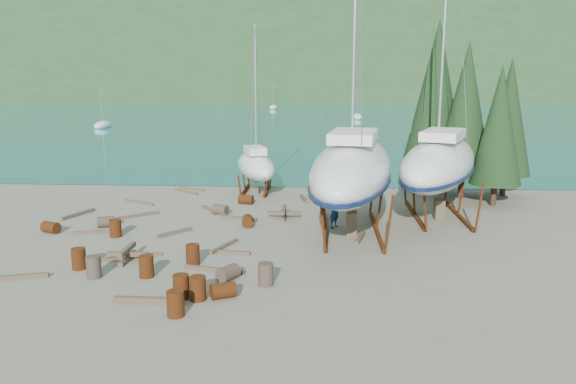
# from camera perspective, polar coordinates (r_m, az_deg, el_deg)

# --- Properties ---
(ground) EXTENTS (600.00, 600.00, 0.00)m
(ground) POSITION_cam_1_polar(r_m,az_deg,el_deg) (25.75, -4.37, -6.00)
(ground) COLOR #6A6553
(ground) RESTS_ON ground
(bay_water) EXTENTS (700.00, 700.00, 0.00)m
(bay_water) POSITION_cam_1_polar(r_m,az_deg,el_deg) (339.40, 2.83, 10.39)
(bay_water) COLOR #1A7383
(bay_water) RESTS_ON ground
(far_hill) EXTENTS (800.00, 360.00, 110.00)m
(far_hill) POSITION_cam_1_polar(r_m,az_deg,el_deg) (344.40, 2.84, 10.40)
(far_hill) COLOR #1F361B
(far_hill) RESTS_ON ground
(far_house_left) EXTENTS (6.60, 5.60, 5.60)m
(far_house_left) POSITION_cam_1_polar(r_m,az_deg,el_deg) (223.53, -13.33, 10.16)
(far_house_left) COLOR beige
(far_house_left) RESTS_ON ground
(far_house_center) EXTENTS (6.60, 5.60, 5.60)m
(far_house_center) POSITION_cam_1_polar(r_m,az_deg,el_deg) (215.62, -2.92, 10.40)
(far_house_center) COLOR beige
(far_house_center) RESTS_ON ground
(far_house_right) EXTENTS (6.60, 5.60, 5.60)m
(far_house_right) POSITION_cam_1_polar(r_m,az_deg,el_deg) (216.00, 10.60, 10.22)
(far_house_right) COLOR beige
(far_house_right) RESTS_ON ground
(cypress_near_right) EXTENTS (3.60, 3.60, 10.00)m
(cypress_near_right) POSITION_cam_1_polar(r_m,az_deg,el_deg) (37.48, 17.61, 8.07)
(cypress_near_right) COLOR black
(cypress_near_right) RESTS_ON ground
(cypress_mid_right) EXTENTS (3.06, 3.06, 8.50)m
(cypress_mid_right) POSITION_cam_1_polar(r_m,az_deg,el_deg) (36.02, 20.62, 6.35)
(cypress_mid_right) COLOR black
(cypress_mid_right) RESTS_ON ground
(cypress_back_left) EXTENTS (4.14, 4.14, 11.50)m
(cypress_back_left) POSITION_cam_1_polar(r_m,az_deg,el_deg) (39.06, 14.82, 9.64)
(cypress_back_left) COLOR black
(cypress_back_left) RESTS_ON ground
(cypress_far_right) EXTENTS (3.24, 3.24, 9.00)m
(cypress_far_right) POSITION_cam_1_polar(r_m,az_deg,el_deg) (39.30, 21.48, 7.10)
(cypress_far_right) COLOR black
(cypress_far_right) RESTS_ON ground
(moored_boat_left) EXTENTS (2.00, 5.00, 6.05)m
(moored_boat_left) POSITION_cam_1_polar(r_m,az_deg,el_deg) (90.97, -18.31, 6.44)
(moored_boat_left) COLOR silver
(moored_boat_left) RESTS_ON ground
(moored_boat_mid) EXTENTS (2.00, 5.00, 6.05)m
(moored_boat_mid) POSITION_cam_1_polar(r_m,az_deg,el_deg) (104.77, 7.03, 7.56)
(moored_boat_mid) COLOR silver
(moored_boat_mid) RESTS_ON ground
(moored_boat_far) EXTENTS (2.00, 5.00, 6.05)m
(moored_boat_far) POSITION_cam_1_polar(r_m,az_deg,el_deg) (134.98, -1.50, 8.56)
(moored_boat_far) COLOR silver
(moored_boat_far) RESTS_ON ground
(large_sailboat_near) EXTENTS (5.75, 13.31, 20.28)m
(large_sailboat_near) POSITION_cam_1_polar(r_m,az_deg,el_deg) (28.17, 6.53, 2.33)
(large_sailboat_near) COLOR silver
(large_sailboat_near) RESTS_ON ground
(large_sailboat_far) EXTENTS (7.58, 12.41, 18.91)m
(large_sailboat_far) POSITION_cam_1_polar(r_m,az_deg,el_deg) (32.32, 15.12, 2.89)
(large_sailboat_far) COLOR silver
(large_sailboat_far) RESTS_ON ground
(small_sailboat_shore) EXTENTS (4.20, 7.28, 11.11)m
(small_sailboat_shore) POSITION_cam_1_polar(r_m,az_deg,el_deg) (38.25, -3.29, 2.69)
(small_sailboat_shore) COLOR silver
(small_sailboat_shore) RESTS_ON ground
(worker) EXTENTS (0.77, 0.85, 1.95)m
(worker) POSITION_cam_1_polar(r_m,az_deg,el_deg) (29.42, 4.78, -1.78)
(worker) COLOR navy
(worker) RESTS_ON ground
(drum_0) EXTENTS (0.58, 0.58, 0.88)m
(drum_0) POSITION_cam_1_polar(r_m,az_deg,el_deg) (24.80, -20.49, -6.37)
(drum_0) COLOR #5E2710
(drum_0) RESTS_ON ground
(drum_1) EXTENTS (0.96, 1.05, 0.58)m
(drum_1) POSITION_cam_1_polar(r_m,az_deg,el_deg) (22.20, -6.11, -8.19)
(drum_1) COLOR #2D2823
(drum_1) RESTS_ON ground
(drum_2) EXTENTS (1.03, 0.87, 0.58)m
(drum_2) POSITION_cam_1_polar(r_m,az_deg,el_deg) (30.93, -22.96, -3.33)
(drum_2) COLOR #5E2710
(drum_2) RESTS_ON ground
(drum_3) EXTENTS (0.58, 0.58, 0.88)m
(drum_3) POSITION_cam_1_polar(r_m,az_deg,el_deg) (19.26, -11.36, -11.06)
(drum_3) COLOR #5E2710
(drum_3) RESTS_ON ground
(drum_4) EXTENTS (0.98, 0.74, 0.58)m
(drum_4) POSITION_cam_1_polar(r_m,az_deg,el_deg) (34.94, -4.30, -0.76)
(drum_4) COLOR #5E2710
(drum_4) RESTS_ON ground
(drum_5) EXTENTS (0.58, 0.58, 0.88)m
(drum_5) POSITION_cam_1_polar(r_m,az_deg,el_deg) (21.51, -2.28, -8.36)
(drum_5) COLOR #2D2823
(drum_5) RESTS_ON ground
(drum_6) EXTENTS (0.68, 0.94, 0.58)m
(drum_6) POSITION_cam_1_polar(r_m,az_deg,el_deg) (29.80, -4.15, -2.95)
(drum_6) COLOR #5E2710
(drum_6) RESTS_ON ground
(drum_7) EXTENTS (0.58, 0.58, 0.88)m
(drum_7) POSITION_cam_1_polar(r_m,az_deg,el_deg) (20.42, -9.14, -9.63)
(drum_7) COLOR #5E2710
(drum_7) RESTS_ON ground
(drum_8) EXTENTS (0.58, 0.58, 0.88)m
(drum_8) POSITION_cam_1_polar(r_m,az_deg,el_deg) (29.06, -17.12, -3.53)
(drum_8) COLOR #5E2710
(drum_8) RESTS_ON ground
(drum_9) EXTENTS (1.04, 0.87, 0.58)m
(drum_9) POSITION_cam_1_polar(r_m,az_deg,el_deg) (32.47, -6.91, -1.78)
(drum_9) COLOR #2D2823
(drum_9) RESTS_ON ground
(drum_10) EXTENTS (0.58, 0.58, 0.88)m
(drum_10) POSITION_cam_1_polar(r_m,az_deg,el_deg) (20.67, -10.81, -9.42)
(drum_10) COLOR #5E2710
(drum_10) RESTS_ON ground
(drum_12) EXTENTS (1.05, 0.91, 0.58)m
(drum_12) POSITION_cam_1_polar(r_m,az_deg,el_deg) (20.52, -6.61, -9.90)
(drum_12) COLOR #5E2710
(drum_12) RESTS_ON ground
(drum_13) EXTENTS (0.58, 0.58, 0.88)m
(drum_13) POSITION_cam_1_polar(r_m,az_deg,el_deg) (23.05, -14.19, -7.34)
(drum_13) COLOR #5E2710
(drum_13) RESTS_ON ground
(drum_14) EXTENTS (0.58, 0.58, 0.88)m
(drum_14) POSITION_cam_1_polar(r_m,az_deg,el_deg) (24.11, -9.65, -6.29)
(drum_14) COLOR #5E2710
(drum_14) RESTS_ON ground
(drum_15) EXTENTS (1.04, 0.90, 0.58)m
(drum_15) POSITION_cam_1_polar(r_m,az_deg,el_deg) (31.09, -18.00, -2.89)
(drum_15) COLOR #2D2823
(drum_15) RESTS_ON ground
(drum_16) EXTENTS (0.58, 0.58, 0.88)m
(drum_16) POSITION_cam_1_polar(r_m,az_deg,el_deg) (23.57, -19.13, -7.21)
(drum_16) COLOR #2D2823
(drum_16) RESTS_ON ground
(timber_0) EXTENTS (1.91, 1.46, 0.14)m
(timber_0) POSITION_cam_1_polar(r_m,az_deg,el_deg) (38.91, -10.33, 0.03)
(timber_0) COLOR brown
(timber_0) RESTS_ON ground
(timber_1) EXTENTS (0.65, 1.99, 0.19)m
(timber_1) POSITION_cam_1_polar(r_m,az_deg,el_deg) (27.63, 7.34, -4.62)
(timber_1) COLOR brown
(timber_1) RESTS_ON ground
(timber_2) EXTENTS (1.04, 2.42, 0.19)m
(timber_2) POSITION_cam_1_polar(r_m,az_deg,el_deg) (34.16, -20.54, -2.12)
(timber_2) COLOR brown
(timber_2) RESTS_ON ground
(timber_3) EXTENTS (2.76, 1.23, 0.15)m
(timber_3) POSITION_cam_1_polar(r_m,az_deg,el_deg) (25.57, -16.01, -6.39)
(timber_3) COLOR brown
(timber_3) RESTS_ON ground
(timber_4) EXTENTS (1.41, 1.67, 0.17)m
(timber_4) POSITION_cam_1_polar(r_m,az_deg,el_deg) (28.89, -11.46, -4.05)
(timber_4) COLOR brown
(timber_4) RESTS_ON ground
(timber_5) EXTENTS (2.57, 0.73, 0.16)m
(timber_5) POSITION_cam_1_polar(r_m,az_deg,el_deg) (23.27, -7.48, -7.82)
(timber_5) COLOR brown
(timber_5) RESTS_ON ground
(timber_6) EXTENTS (0.61, 1.78, 0.19)m
(timber_6) POSITION_cam_1_polar(r_m,az_deg,el_deg) (36.00, 1.63, -0.68)
(timber_6) COLOR brown
(timber_6) RESTS_ON ground
(timber_7) EXTENTS (1.49, 0.28, 0.17)m
(timber_7) POSITION_cam_1_polar(r_m,az_deg,el_deg) (25.27, -5.52, -6.16)
(timber_7) COLOR brown
(timber_7) RESTS_ON ground
(timber_8) EXTENTS (2.01, 0.75, 0.19)m
(timber_8) POSITION_cam_1_polar(r_m,az_deg,el_deg) (31.16, -4.93, -2.68)
(timber_8) COLOR brown
(timber_8) RESTS_ON ground
(timber_9) EXTENTS (2.02, 1.05, 0.15)m
(timber_9) POSITION_cam_1_polar(r_m,az_deg,el_deg) (39.72, -9.76, 0.30)
(timber_9) COLOR brown
(timber_9) RESTS_ON ground
(timber_10) EXTENTS (1.82, 2.30, 0.16)m
(timber_10) POSITION_cam_1_polar(r_m,az_deg,el_deg) (33.20, -7.65, -1.87)
(timber_10) COLOR brown
(timber_10) RESTS_ON ground
(timber_11) EXTENTS (1.00, 2.19, 0.15)m
(timber_11) POSITION_cam_1_polar(r_m,az_deg,el_deg) (26.30, -6.51, -5.49)
(timber_11) COLOR brown
(timber_11) RESTS_ON ground
(timber_12) EXTENTS (2.14, 0.71, 0.17)m
(timber_12) POSITION_cam_1_polar(r_m,az_deg,el_deg) (30.04, -18.91, -3.86)
(timber_12) COLOR brown
(timber_12) RESTS_ON ground
(timber_14) EXTENTS (3.02, 1.07, 0.18)m
(timber_14) POSITION_cam_1_polar(r_m,az_deg,el_deg) (24.72, -26.71, -7.80)
(timber_14) COLOR brown
(timber_14) RESTS_ON ground
(timber_15) EXTENTS (2.25, 1.27, 0.15)m
(timber_15) POSITION_cam_1_polar(r_m,az_deg,el_deg) (36.26, -14.92, -1.02)
(timber_15) COLOR brown
(timber_15) RESTS_ON ground
(timber_16) EXTENTS (2.48, 0.26, 0.23)m
(timber_16) POSITION_cam_1_polar(r_m,az_deg,el_deg) (20.57, -13.97, -10.65)
(timber_16) COLOR brown
(timber_16) RESTS_ON ground
(timber_17) EXTENTS (2.14, 1.90, 0.16)m
(timber_17) POSITION_cam_1_polar(r_m,az_deg,el_deg) (32.83, -15.16, -2.34)
(timber_17) COLOR brown
(timber_17) RESTS_ON ground
(timber_pile_fore) EXTENTS (1.80, 1.80, 0.60)m
(timber_pile_fore) POSITION_cam_1_polar(r_m,az_deg,el_deg) (25.27, -16.01, -6.07)
(timber_pile_fore) COLOR brown
(timber_pile_fore) RESTS_ON ground
(timber_pile_aft) EXTENTS (1.80, 1.80, 0.60)m
(timber_pile_aft) POSITION_cam_1_polar(r_m,az_deg,el_deg) (31.36, -0.44, -2.16)
(timber_pile_aft) COLOR brown
(timber_pile_aft) RESTS_ON ground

